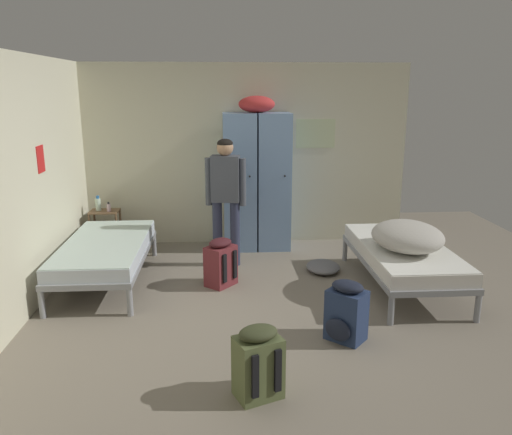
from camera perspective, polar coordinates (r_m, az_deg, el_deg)
name	(u,v)px	position (r m, az deg, el deg)	size (l,w,h in m)	color
ground_plane	(258,319)	(5.01, 0.20, -11.33)	(8.25, 8.25, 0.00)	gray
room_backdrop	(145,172)	(5.86, -12.36, 5.02)	(4.55, 5.22, 2.50)	beige
locker_bank	(257,179)	(6.92, 0.07, 4.38)	(0.90, 0.55, 2.07)	#7A9ECC
shelf_unit	(106,227)	(7.16, -16.55, -1.00)	(0.38, 0.30, 0.57)	brown
bed_right	(403,254)	(5.86, 16.17, -4.00)	(0.90, 1.90, 0.49)	gray
bed_left_rear	(105,250)	(6.02, -16.58, -3.56)	(0.90, 1.90, 0.49)	gray
bedding_heap	(407,236)	(5.63, 16.64, -2.01)	(0.74, 0.88, 0.30)	#B7B2A8
person_traveler	(226,191)	(6.20, -3.43, 3.04)	(0.50, 0.25, 1.58)	#2D334C
water_bottle	(98,204)	(7.12, -17.32, 1.46)	(0.07, 0.07, 0.20)	silver
lotion_bottle	(109,207)	(7.04, -16.22, 1.11)	(0.05, 0.05, 0.13)	beige
backpack_navy	(346,312)	(4.60, 10.07, -10.46)	(0.42, 0.42, 0.55)	navy
backpack_olive	(258,363)	(3.78, 0.17, -16.02)	(0.39, 0.40, 0.55)	#566038
backpack_maroon	(220,263)	(5.74, -4.07, -5.13)	(0.42, 0.41, 0.55)	maroon
clothes_pile_grey	(323,267)	(6.24, 7.54, -5.50)	(0.40, 0.48, 0.12)	slate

